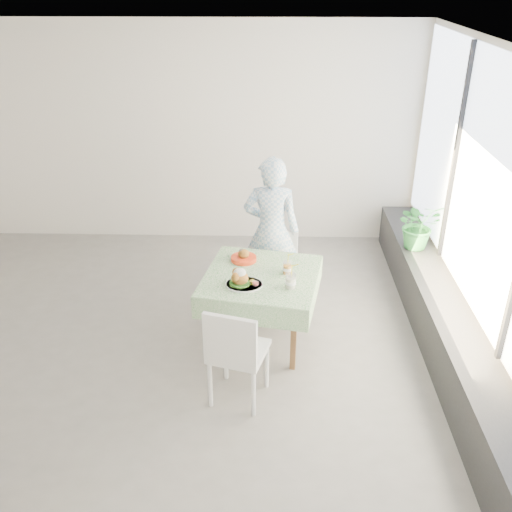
{
  "coord_description": "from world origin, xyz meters",
  "views": [
    {
      "loc": [
        1.13,
        -4.62,
        3.35
      ],
      "look_at": [
        1.0,
        0.12,
        0.91
      ],
      "focal_mm": 40.0,
      "sensor_mm": 36.0,
      "label": 1
    }
  ],
  "objects_px": {
    "main_dish": "(242,280)",
    "juice_cup_orange": "(287,268)",
    "potted_plant": "(419,225)",
    "cafe_table": "(261,300)",
    "chair_near": "(238,370)",
    "chair_far": "(277,283)",
    "diner": "(271,231)"
  },
  "relations": [
    {
      "from": "main_dish",
      "to": "juice_cup_orange",
      "type": "bearing_deg",
      "value": 30.15
    },
    {
      "from": "diner",
      "to": "main_dish",
      "type": "bearing_deg",
      "value": 81.02
    },
    {
      "from": "main_dish",
      "to": "diner",
      "type": "bearing_deg",
      "value": 75.77
    },
    {
      "from": "cafe_table",
      "to": "juice_cup_orange",
      "type": "xyz_separation_m",
      "value": [
        0.24,
        0.03,
        0.34
      ]
    },
    {
      "from": "main_dish",
      "to": "chair_far",
      "type": "bearing_deg",
      "value": 70.3
    },
    {
      "from": "cafe_table",
      "to": "main_dish",
      "type": "relative_size",
      "value": 3.57
    },
    {
      "from": "main_dish",
      "to": "juice_cup_orange",
      "type": "distance_m",
      "value": 0.48
    },
    {
      "from": "chair_far",
      "to": "chair_near",
      "type": "height_order",
      "value": "chair_near"
    },
    {
      "from": "diner",
      "to": "potted_plant",
      "type": "distance_m",
      "value": 1.66
    },
    {
      "from": "chair_near",
      "to": "potted_plant",
      "type": "xyz_separation_m",
      "value": [
        1.9,
        1.98,
        0.48
      ]
    },
    {
      "from": "cafe_table",
      "to": "chair_far",
      "type": "relative_size",
      "value": 1.5
    },
    {
      "from": "cafe_table",
      "to": "main_dish",
      "type": "distance_m",
      "value": 0.43
    },
    {
      "from": "main_dish",
      "to": "potted_plant",
      "type": "bearing_deg",
      "value": 35.18
    },
    {
      "from": "cafe_table",
      "to": "main_dish",
      "type": "bearing_deg",
      "value": -129.37
    },
    {
      "from": "chair_near",
      "to": "diner",
      "type": "bearing_deg",
      "value": 80.99
    },
    {
      "from": "juice_cup_orange",
      "to": "potted_plant",
      "type": "height_order",
      "value": "potted_plant"
    },
    {
      "from": "diner",
      "to": "juice_cup_orange",
      "type": "relative_size",
      "value": 6.66
    },
    {
      "from": "cafe_table",
      "to": "juice_cup_orange",
      "type": "bearing_deg",
      "value": 7.66
    },
    {
      "from": "juice_cup_orange",
      "to": "chair_far",
      "type": "bearing_deg",
      "value": 97.24
    },
    {
      "from": "chair_near",
      "to": "juice_cup_orange",
      "type": "distance_m",
      "value": 1.1
    },
    {
      "from": "cafe_table",
      "to": "chair_far",
      "type": "xyz_separation_m",
      "value": [
        0.16,
        0.71,
        -0.21
      ]
    },
    {
      "from": "chair_far",
      "to": "juice_cup_orange",
      "type": "bearing_deg",
      "value": -82.76
    },
    {
      "from": "potted_plant",
      "to": "diner",
      "type": "bearing_deg",
      "value": -169.57
    },
    {
      "from": "potted_plant",
      "to": "cafe_table",
      "type": "bearing_deg",
      "value": -146.81
    },
    {
      "from": "main_dish",
      "to": "juice_cup_orange",
      "type": "height_order",
      "value": "juice_cup_orange"
    },
    {
      "from": "chair_far",
      "to": "diner",
      "type": "xyz_separation_m",
      "value": [
        -0.07,
        0.12,
        0.57
      ]
    },
    {
      "from": "chair_near",
      "to": "juice_cup_orange",
      "type": "xyz_separation_m",
      "value": [
        0.42,
        0.89,
        0.51
      ]
    },
    {
      "from": "cafe_table",
      "to": "juice_cup_orange",
      "type": "distance_m",
      "value": 0.42
    },
    {
      "from": "potted_plant",
      "to": "chair_near",
      "type": "bearing_deg",
      "value": -133.82
    },
    {
      "from": "cafe_table",
      "to": "diner",
      "type": "relative_size",
      "value": 0.74
    },
    {
      "from": "diner",
      "to": "potted_plant",
      "type": "bearing_deg",
      "value": -164.32
    },
    {
      "from": "cafe_table",
      "to": "diner",
      "type": "height_order",
      "value": "diner"
    }
  ]
}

